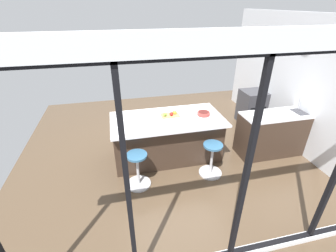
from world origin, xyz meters
TOP-DOWN VIEW (x-y plane):
  - ground_plane at (0.00, 0.00)m, footprint 6.85×6.85m
  - window_panel_rear at (0.00, 2.54)m, footprint 5.27×0.12m
  - interior_partition_left at (-2.63, 0.00)m, footprint 0.15×5.09m
  - sink_cabinet at (-2.29, 0.51)m, footprint 2.14×0.60m
  - oven_range at (-2.28, -0.90)m, footprint 0.60×0.61m
  - kitchen_island at (0.31, 0.17)m, footprint 2.20×1.13m
  - stool_by_window at (-0.39, 0.91)m, footprint 0.44×0.44m
  - stool_middle at (1.00, 0.91)m, footprint 0.44×0.44m
  - cutting_board at (0.22, 0.10)m, footprint 0.36×0.24m
  - apple_green at (0.34, 0.14)m, footprint 0.07×0.07m
  - apple_yellow at (0.13, 0.09)m, footprint 0.08×0.08m
  - apple_red at (0.21, 0.15)m, footprint 0.07×0.07m
  - fruit_bowl at (-0.44, 0.23)m, footprint 0.25×0.25m

SIDE VIEW (x-z plane):
  - ground_plane at x=0.00m, z-range 0.00..0.00m
  - stool_by_window at x=-0.39m, z-range -0.02..0.65m
  - stool_middle at x=1.00m, z-range -0.02..0.65m
  - oven_range at x=-2.28m, z-range 0.00..0.90m
  - sink_cabinet at x=-2.29m, z-range -0.13..1.07m
  - kitchen_island at x=0.31m, z-range 0.00..0.94m
  - cutting_board at x=0.22m, z-range 0.93..0.95m
  - fruit_bowl at x=-0.44m, z-range 0.94..1.01m
  - apple_green at x=0.34m, z-range 0.95..1.03m
  - apple_red at x=0.21m, z-range 0.95..1.03m
  - apple_yellow at x=0.13m, z-range 0.95..1.03m
  - interior_partition_left at x=-2.63m, z-range 0.00..2.79m
  - window_panel_rear at x=0.00m, z-range 0.40..3.19m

